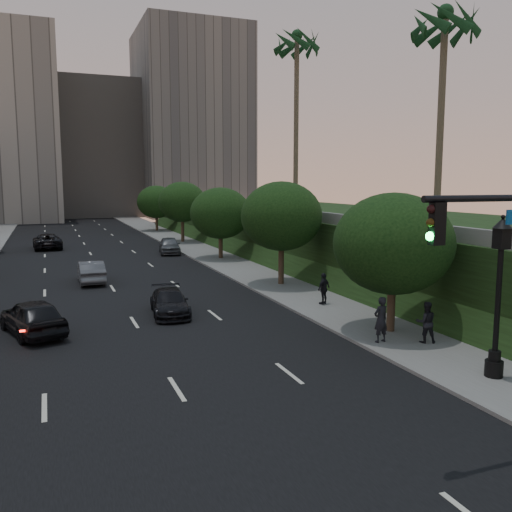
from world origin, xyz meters
name	(u,v)px	position (x,y,z in m)	size (l,w,h in m)	color
ground	(224,464)	(0.00, 0.00, 0.00)	(160.00, 160.00, 0.00)	black
road_surface	(102,272)	(0.00, 30.00, 0.01)	(16.00, 140.00, 0.02)	black
sidewalk_right	(231,263)	(10.25, 30.00, 0.07)	(4.50, 140.00, 0.15)	slate
embankment	(368,237)	(22.00, 28.00, 2.00)	(18.00, 90.00, 4.00)	black
parapet_wall	(278,212)	(13.50, 28.00, 4.35)	(0.35, 90.00, 0.70)	slate
office_block_mid	(95,150)	(6.00, 102.00, 13.00)	(22.00, 18.00, 26.00)	gray
office_block_right	(191,125)	(24.00, 96.00, 18.00)	(20.00, 22.00, 36.00)	slate
tree_right_a	(393,244)	(10.30, 8.00, 4.02)	(5.20, 5.20, 6.24)	#38281C
tree_right_b	(281,216)	(10.30, 20.00, 4.52)	(5.20, 5.20, 6.74)	#38281C
tree_right_c	(220,213)	(10.30, 33.00, 4.02)	(5.20, 5.20, 6.24)	#38281C
tree_right_d	(182,202)	(10.30, 47.00, 4.52)	(5.20, 5.20, 6.74)	#38281C
tree_right_e	(156,202)	(10.30, 62.00, 4.02)	(5.20, 5.20, 6.24)	#38281C
palm_mid	(445,25)	(17.50, 14.00, 15.32)	(3.20, 3.20, 13.00)	#4C4233
palm_far	(297,46)	(16.00, 30.00, 17.64)	(3.20, 3.20, 15.50)	#4C4233
street_lamp	(498,305)	(10.19, 1.93, 2.63)	(0.64, 0.64, 5.62)	black
sedan_near_left	(33,317)	(-4.45, 13.57, 0.80)	(1.90, 4.72, 1.61)	black
sedan_mid_left	(91,272)	(-1.09, 25.58, 0.75)	(1.59, 4.55, 1.50)	#515358
sedan_far_left	(47,241)	(-3.73, 46.55, 0.78)	(2.60, 5.63, 1.56)	black
sedan_near_right	(170,303)	(1.93, 14.97, 0.63)	(1.78, 4.37, 1.27)	black
sedan_far_right	(169,245)	(6.96, 38.43, 0.78)	(1.85, 4.60, 1.57)	#505458
pedestrian_a	(381,320)	(8.88, 6.68, 1.10)	(0.69, 0.45, 1.89)	black
pedestrian_b	(426,322)	(10.58, 5.98, 1.00)	(0.83, 0.65, 1.71)	black
pedestrian_c	(324,289)	(10.06, 13.75, 1.00)	(0.99, 0.41, 1.70)	black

